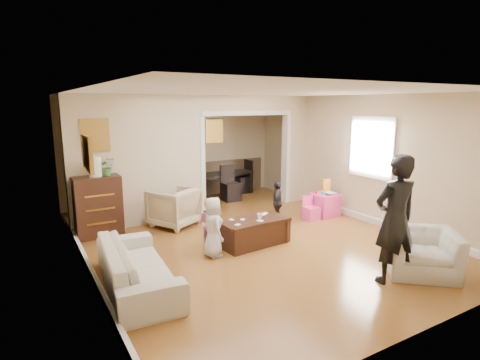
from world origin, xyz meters
TOP-DOWN VIEW (x-y plane):
  - floor at (0.00, 0.00)m, footprint 7.00×7.00m
  - partition_left at (-1.38, 1.80)m, footprint 2.75×0.18m
  - partition_right at (2.48, 1.80)m, footprint 0.55×0.18m
  - partition_header at (1.10, 1.80)m, footprint 2.22×0.18m
  - window_pane at (2.73, -0.40)m, footprint 0.03×0.95m
  - framed_art_partition at (-2.20, 1.70)m, footprint 0.45×0.03m
  - framed_art_sofa_wall at (-2.71, -0.60)m, footprint 0.03×0.55m
  - framed_art_alcove at (1.10, 3.44)m, footprint 0.45×0.03m
  - sofa at (-2.24, -0.91)m, footprint 0.96×2.11m
  - armchair_back at (-0.86, 1.35)m, footprint 1.13×1.14m
  - armchair_front at (1.42, -2.54)m, footprint 1.29×1.28m
  - dresser at (-2.27, 1.49)m, footprint 0.82×0.46m
  - table_lamp at (-2.27, 1.49)m, footprint 0.22×0.22m
  - potted_plant at (-2.07, 1.49)m, footprint 0.29×0.25m
  - coffee_table at (-0.04, -0.32)m, footprint 1.26×0.72m
  - coffee_cup at (0.06, -0.37)m, footprint 0.11×0.11m
  - play_table at (2.24, 0.38)m, footprint 0.52×0.52m
  - cereal_box at (2.36, 0.48)m, footprint 0.20×0.08m
  - cyan_cup at (2.14, 0.33)m, footprint 0.08×0.08m
  - toy_block at (2.12, 0.50)m, footprint 0.10×0.09m
  - play_bowl at (2.29, 0.26)m, footprint 0.23×0.23m
  - dining_table at (1.12, 3.24)m, footprint 1.93×1.32m
  - adult_person at (0.83, -2.51)m, footprint 0.71×0.53m
  - child_kneel_a at (-0.89, -0.47)m, footprint 0.35×0.50m
  - child_kneel_b at (-0.74, -0.02)m, footprint 0.47×0.51m
  - child_toddler at (1.01, 0.43)m, footprint 0.52×0.52m
  - craft_papers at (-0.07, -0.30)m, footprint 0.90×0.46m

SIDE VIEW (x-z plane):
  - floor at x=0.00m, z-range 0.00..0.00m
  - coffee_table at x=-0.04m, z-range 0.00..0.45m
  - play_table at x=2.24m, z-range 0.00..0.49m
  - sofa at x=-2.24m, z-range 0.00..0.60m
  - dining_table at x=1.12m, z-range 0.00..0.62m
  - armchair_front at x=1.42m, z-range 0.00..0.63m
  - armchair_back at x=-0.86m, z-range 0.00..0.77m
  - child_kneel_b at x=-0.74m, z-range 0.00..0.85m
  - child_toddler at x=1.01m, z-range 0.00..0.89m
  - craft_papers at x=-0.07m, z-range 0.45..0.46m
  - child_kneel_a at x=-0.89m, z-range 0.00..0.97m
  - coffee_cup at x=0.06m, z-range 0.45..0.55m
  - toy_block at x=2.12m, z-range 0.49..0.54m
  - play_bowl at x=2.29m, z-range 0.49..0.54m
  - cyan_cup at x=2.14m, z-range 0.49..0.57m
  - dresser at x=-2.27m, z-range 0.00..1.12m
  - cereal_box at x=2.36m, z-range 0.49..0.79m
  - adult_person at x=0.83m, z-range 0.00..1.78m
  - potted_plant at x=-2.07m, z-range 1.12..1.45m
  - partition_left at x=-1.38m, z-range 0.00..2.60m
  - partition_right at x=2.48m, z-range 0.00..2.60m
  - table_lamp at x=-2.27m, z-range 1.12..1.48m
  - window_pane at x=2.73m, z-range 1.00..2.10m
  - framed_art_alcove at x=1.10m, z-range 1.42..1.98m
  - framed_art_sofa_wall at x=-2.71m, z-range 1.60..2.00m
  - framed_art_partition at x=-2.20m, z-range 1.58..2.12m
  - partition_header at x=1.10m, z-range 2.25..2.60m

